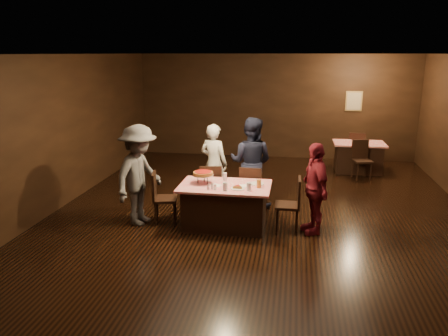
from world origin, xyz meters
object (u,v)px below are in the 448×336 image
at_px(chair_far_right, 252,189).
at_px(glass_amber, 259,184).
at_px(diner_navy_hoodie, 251,162).
at_px(glass_front_left, 225,186).
at_px(chair_back_near, 362,160).
at_px(plate_empty, 257,184).
at_px(diner_grey_knit, 139,175).
at_px(main_table, 225,206).
at_px(diner_white_jacket, 214,164).
at_px(chair_end_left, 165,198).
at_px(chair_far_left, 211,187).
at_px(glass_back, 225,177).
at_px(chair_back_far, 356,149).
at_px(pizza_stand, 203,173).
at_px(chair_end_right, 287,204).
at_px(diner_red_shirt, 315,188).
at_px(glass_front_right, 249,187).
at_px(back_table, 358,157).

bearing_deg(chair_far_right, glass_amber, 107.84).
height_order(diner_navy_hoodie, glass_front_left, diner_navy_hoodie).
bearing_deg(chair_back_near, plate_empty, -138.26).
distance_m(chair_far_right, diner_grey_knit, 2.16).
distance_m(main_table, diner_white_jacket, 1.43).
distance_m(chair_end_left, glass_amber, 1.74).
height_order(chair_far_left, glass_back, chair_far_left).
height_order(diner_white_jacket, glass_front_left, diner_white_jacket).
xyz_separation_m(chair_back_far, pizza_stand, (-3.24, -4.81, 0.48)).
relative_size(chair_far_right, chair_end_right, 1.00).
distance_m(chair_end_left, glass_back, 1.15).
xyz_separation_m(pizza_stand, glass_front_left, (0.45, -0.35, -0.11)).
bearing_deg(chair_far_right, main_table, 65.73).
bearing_deg(chair_far_right, chair_back_near, -127.12).
bearing_deg(diner_grey_knit, chair_back_near, -34.07).
height_order(chair_far_right, chair_end_left, same).
xyz_separation_m(chair_end_left, glass_front_left, (1.15, -0.30, 0.37)).
xyz_separation_m(diner_grey_knit, glass_back, (1.49, 0.40, -0.07)).
bearing_deg(chair_far_left, diner_red_shirt, 148.27).
relative_size(glass_front_left, glass_amber, 1.00).
bearing_deg(glass_back, diner_white_jacket, 111.64).
height_order(chair_back_far, diner_red_shirt, diner_red_shirt).
xyz_separation_m(chair_far_left, chair_end_right, (1.50, -0.75, 0.00)).
bearing_deg(glass_front_right, diner_white_jacket, 120.14).
bearing_deg(glass_amber, chair_end_left, 178.32).
relative_size(diner_white_jacket, pizza_stand, 4.33).
relative_size(chair_far_left, chair_back_near, 1.00).
bearing_deg(glass_front_left, glass_front_right, 7.13).
distance_m(chair_far_right, chair_end_left, 1.68).
distance_m(chair_far_left, chair_back_near, 4.29).
relative_size(diner_white_jacket, glass_front_left, 11.75).
xyz_separation_m(diner_white_jacket, glass_amber, (1.04, -1.33, 0.02)).
xyz_separation_m(chair_end_left, chair_back_far, (3.94, 4.86, 0.00)).
height_order(chair_far_right, chair_back_near, same).
distance_m(glass_amber, glass_back, 0.74).
bearing_deg(back_table, chair_far_right, -124.76).
relative_size(main_table, chair_far_right, 1.68).
distance_m(main_table, diner_grey_knit, 1.63).
bearing_deg(glass_back, glass_front_left, -80.54).
distance_m(chair_far_left, chair_far_right, 0.80).
xyz_separation_m(chair_far_right, chair_back_near, (2.44, 2.81, 0.00)).
bearing_deg(main_table, glass_front_left, -80.54).
bearing_deg(chair_far_right, back_table, -120.96).
distance_m(diner_white_jacket, diner_grey_knit, 1.77).
xyz_separation_m(chair_end_left, plate_empty, (1.65, 0.15, 0.30)).
bearing_deg(diner_red_shirt, chair_back_near, 141.42).
bearing_deg(chair_back_far, glass_front_right, 67.88).
xyz_separation_m(chair_far_left, diner_navy_hoodie, (0.73, 0.43, 0.43)).
xyz_separation_m(diner_white_jacket, diner_navy_hoodie, (0.77, -0.11, 0.08)).
bearing_deg(main_table, glass_front_right, -29.05).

